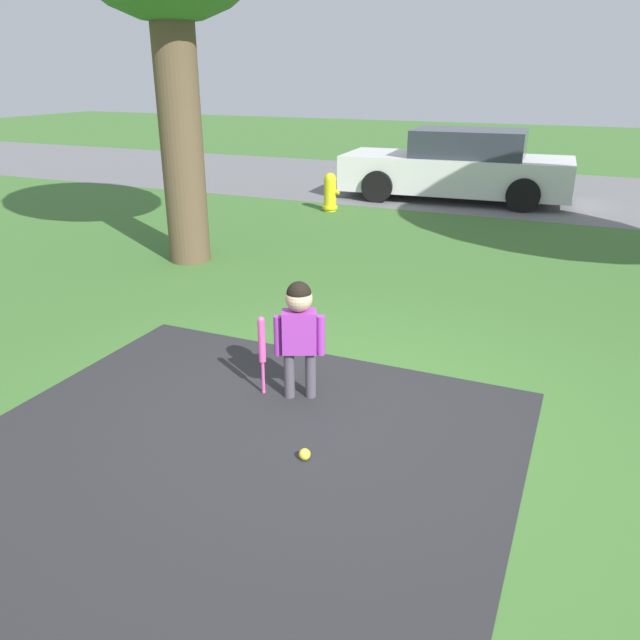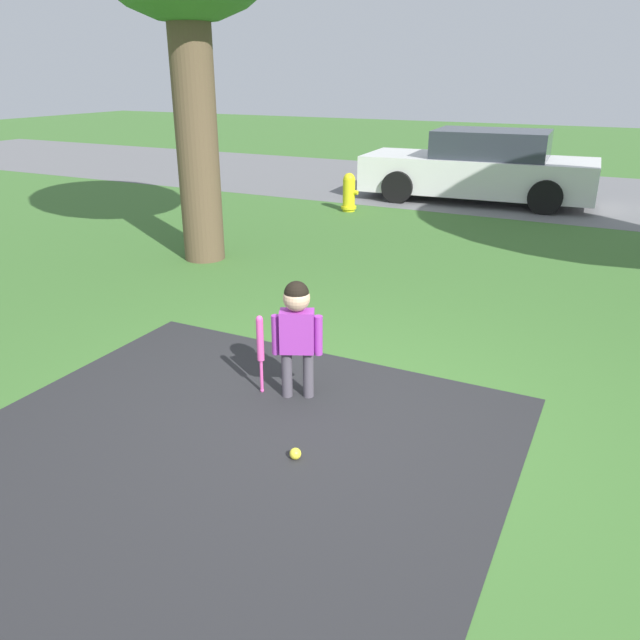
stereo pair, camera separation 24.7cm
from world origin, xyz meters
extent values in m
plane|color=#3D6B2D|center=(0.00, 0.00, 0.00)|extent=(60.00, 60.00, 0.00)
cube|color=slate|center=(0.00, 10.59, 0.00)|extent=(40.00, 6.00, 0.01)
cylinder|color=#4C4751|center=(-0.39, 0.13, 0.20)|extent=(0.09, 0.09, 0.40)
cylinder|color=#4C4751|center=(-0.23, 0.20, 0.20)|extent=(0.09, 0.09, 0.40)
cube|color=purple|center=(-0.31, 0.17, 0.57)|extent=(0.30, 0.25, 0.34)
cylinder|color=purple|center=(-0.46, 0.10, 0.54)|extent=(0.07, 0.07, 0.32)
cylinder|color=purple|center=(-0.16, 0.24, 0.54)|extent=(0.07, 0.07, 0.32)
sphere|color=#D8AD8C|center=(-0.31, 0.17, 0.85)|extent=(0.21, 0.21, 0.21)
sphere|color=black|center=(-0.31, 0.17, 0.88)|extent=(0.19, 0.19, 0.19)
sphere|color=#E54CA5|center=(-0.61, 0.10, 0.02)|extent=(0.03, 0.03, 0.03)
cylinder|color=#E54CA5|center=(-0.61, 0.10, 0.15)|extent=(0.03, 0.03, 0.29)
cylinder|color=#E54CA5|center=(-0.61, 0.10, 0.47)|extent=(0.06, 0.06, 0.36)
sphere|color=#E54CA5|center=(-0.61, 0.10, 0.65)|extent=(0.05, 0.05, 0.05)
sphere|color=yellow|center=(0.09, -0.61, 0.04)|extent=(0.08, 0.08, 0.08)
cylinder|color=yellow|center=(-2.90, 6.95, 0.30)|extent=(0.23, 0.23, 0.60)
sphere|color=yellow|center=(-2.90, 6.95, 0.60)|extent=(0.22, 0.22, 0.22)
cylinder|color=yellow|center=(-2.90, 6.95, 0.07)|extent=(0.29, 0.29, 0.05)
cylinder|color=yellow|center=(-2.78, 6.95, 0.36)|extent=(0.10, 0.08, 0.08)
cube|color=silver|center=(-1.02, 9.07, 0.52)|extent=(4.61, 2.00, 0.70)
cube|color=#2D333D|center=(-0.80, 9.09, 1.13)|extent=(2.26, 1.65, 0.52)
cylinder|color=black|center=(-2.37, 8.12, 0.31)|extent=(0.64, 0.22, 0.63)
cylinder|color=black|center=(-2.48, 9.85, 0.31)|extent=(0.64, 0.22, 0.63)
cylinder|color=black|center=(0.43, 8.30, 0.31)|extent=(0.64, 0.22, 0.63)
cylinder|color=black|center=(0.32, 10.03, 0.31)|extent=(0.64, 0.22, 0.63)
cylinder|color=brown|center=(-3.41, 3.13, 1.83)|extent=(0.55, 0.55, 3.65)
camera|label=1|loc=(1.62, -3.85, 2.45)|focal=35.00mm
camera|label=2|loc=(1.85, -3.75, 2.45)|focal=35.00mm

